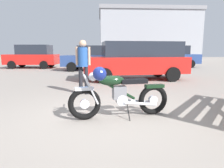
{
  "coord_description": "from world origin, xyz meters",
  "views": [
    {
      "loc": [
        0.23,
        -4.01,
        1.34
      ],
      "look_at": [
        0.09,
        0.81,
        0.53
      ],
      "focal_mm": 31.82,
      "sensor_mm": 36.0,
      "label": 1
    }
  ],
  "objects_px": {
    "vintage_motorcycle": "(118,94)",
    "dark_sedan_left": "(94,58)",
    "red_hatchback_near": "(137,59)",
    "pale_sedan_back": "(149,55)",
    "white_estate_far": "(33,56)",
    "bystander": "(83,61)",
    "blue_hatchback_right": "(168,56)"
  },
  "relations": [
    {
      "from": "white_estate_far",
      "to": "red_hatchback_near",
      "type": "bearing_deg",
      "value": 140.41
    },
    {
      "from": "dark_sedan_left",
      "to": "pale_sedan_back",
      "type": "xyz_separation_m",
      "value": [
        4.83,
        7.08,
        0.1
      ]
    },
    {
      "from": "bystander",
      "to": "dark_sedan_left",
      "type": "distance_m",
      "value": 7.53
    },
    {
      "from": "dark_sedan_left",
      "to": "vintage_motorcycle",
      "type": "bearing_deg",
      "value": -80.68
    },
    {
      "from": "blue_hatchback_right",
      "to": "dark_sedan_left",
      "type": "xyz_separation_m",
      "value": [
        -5.73,
        -3.05,
        -0.1
      ]
    },
    {
      "from": "bystander",
      "to": "pale_sedan_back",
      "type": "distance_m",
      "value": 15.2
    },
    {
      "from": "red_hatchback_near",
      "to": "pale_sedan_back",
      "type": "height_order",
      "value": "same"
    },
    {
      "from": "white_estate_far",
      "to": "pale_sedan_back",
      "type": "relative_size",
      "value": 0.8
    },
    {
      "from": "vintage_motorcycle",
      "to": "dark_sedan_left",
      "type": "distance_m",
      "value": 9.83
    },
    {
      "from": "white_estate_far",
      "to": "dark_sedan_left",
      "type": "xyz_separation_m",
      "value": [
        4.96,
        -1.78,
        -0.08
      ]
    },
    {
      "from": "bystander",
      "to": "pale_sedan_back",
      "type": "relative_size",
      "value": 0.34
    },
    {
      "from": "white_estate_far",
      "to": "red_hatchback_near",
      "type": "relative_size",
      "value": 0.79
    },
    {
      "from": "red_hatchback_near",
      "to": "pale_sedan_back",
      "type": "distance_m",
      "value": 11.56
    },
    {
      "from": "vintage_motorcycle",
      "to": "blue_hatchback_right",
      "type": "relative_size",
      "value": 0.43
    },
    {
      "from": "red_hatchback_near",
      "to": "blue_hatchback_right",
      "type": "bearing_deg",
      "value": -124.01
    },
    {
      "from": "bystander",
      "to": "white_estate_far",
      "type": "distance_m",
      "value": 10.81
    },
    {
      "from": "bystander",
      "to": "blue_hatchback_right",
      "type": "distance_m",
      "value": 11.75
    },
    {
      "from": "vintage_motorcycle",
      "to": "white_estate_far",
      "type": "bearing_deg",
      "value": -75.06
    },
    {
      "from": "blue_hatchback_right",
      "to": "dark_sedan_left",
      "type": "distance_m",
      "value": 6.49
    },
    {
      "from": "vintage_motorcycle",
      "to": "red_hatchback_near",
      "type": "height_order",
      "value": "red_hatchback_near"
    },
    {
      "from": "white_estate_far",
      "to": "red_hatchback_near",
      "type": "xyz_separation_m",
      "value": [
        7.48,
        -6.03,
        0.02
      ]
    },
    {
      "from": "bystander",
      "to": "white_estate_far",
      "type": "relative_size",
      "value": 0.42
    },
    {
      "from": "white_estate_far",
      "to": "blue_hatchback_right",
      "type": "xyz_separation_m",
      "value": [
        10.69,
        1.27,
        0.02
      ]
    },
    {
      "from": "dark_sedan_left",
      "to": "red_hatchback_near",
      "type": "bearing_deg",
      "value": -59.65
    },
    {
      "from": "vintage_motorcycle",
      "to": "dark_sedan_left",
      "type": "relative_size",
      "value": 0.48
    },
    {
      "from": "vintage_motorcycle",
      "to": "red_hatchback_near",
      "type": "distance_m",
      "value": 5.53
    },
    {
      "from": "bystander",
      "to": "red_hatchback_near",
      "type": "bearing_deg",
      "value": -25.9
    },
    {
      "from": "red_hatchback_near",
      "to": "white_estate_far",
      "type": "bearing_deg",
      "value": -49.13
    },
    {
      "from": "vintage_motorcycle",
      "to": "dark_sedan_left",
      "type": "height_order",
      "value": "dark_sedan_left"
    },
    {
      "from": "bystander",
      "to": "dark_sedan_left",
      "type": "height_order",
      "value": "dark_sedan_left"
    },
    {
      "from": "white_estate_far",
      "to": "red_hatchback_near",
      "type": "distance_m",
      "value": 9.61
    },
    {
      "from": "white_estate_far",
      "to": "dark_sedan_left",
      "type": "relative_size",
      "value": 0.93
    }
  ]
}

